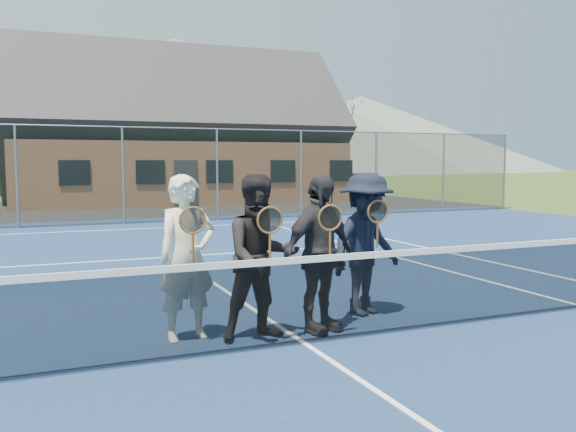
% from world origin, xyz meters
% --- Properties ---
extents(ground, '(220.00, 220.00, 0.00)m').
position_xyz_m(ground, '(0.00, 20.00, 0.00)').
color(ground, '#314A1A').
rests_on(ground, ground).
extents(court_surface, '(30.00, 30.00, 0.02)m').
position_xyz_m(court_surface, '(0.00, 0.00, 0.01)').
color(court_surface, navy).
rests_on(court_surface, ground).
extents(hedge_row, '(40.00, 1.20, 1.10)m').
position_xyz_m(hedge_row, '(0.00, 32.00, 0.55)').
color(hedge_row, black).
rests_on(hedge_row, ground).
extents(hill_centre, '(120.00, 120.00, 22.00)m').
position_xyz_m(hill_centre, '(20.00, 95.00, 11.00)').
color(hill_centre, '#526258').
rests_on(hill_centre, ground).
extents(hill_east, '(90.00, 90.00, 14.00)m').
position_xyz_m(hill_east, '(55.00, 95.00, 7.00)').
color(hill_east, slate).
rests_on(hill_east, ground).
extents(court_markings, '(11.03, 23.83, 0.01)m').
position_xyz_m(court_markings, '(0.00, 0.00, 0.02)').
color(court_markings, white).
rests_on(court_markings, court_surface).
extents(tennis_net, '(11.68, 0.08, 1.10)m').
position_xyz_m(tennis_net, '(0.00, 0.00, 0.54)').
color(tennis_net, slate).
rests_on(tennis_net, ground).
extents(perimeter_fence, '(30.07, 0.07, 3.02)m').
position_xyz_m(perimeter_fence, '(0.00, 13.50, 1.52)').
color(perimeter_fence, slate).
rests_on(perimeter_fence, ground).
extents(clubhouse, '(15.60, 8.20, 7.70)m').
position_xyz_m(clubhouse, '(4.00, 24.00, 3.99)').
color(clubhouse, '#9E6B4C').
rests_on(clubhouse, ground).
extents(tree_c, '(3.20, 3.20, 7.77)m').
position_xyz_m(tree_c, '(2.00, 33.00, 5.79)').
color(tree_c, '#342113').
rests_on(tree_c, ground).
extents(tree_d, '(3.20, 3.20, 7.77)m').
position_xyz_m(tree_d, '(12.00, 33.00, 5.79)').
color(tree_d, '#332212').
rests_on(tree_d, ground).
extents(tree_e, '(3.20, 3.20, 7.77)m').
position_xyz_m(tree_e, '(18.00, 33.00, 5.79)').
color(tree_e, '#3C2916').
rests_on(tree_e, ground).
extents(player_a, '(0.72, 0.55, 1.80)m').
position_xyz_m(player_a, '(-1.10, 0.68, 0.92)').
color(player_a, silver).
rests_on(player_a, court_surface).
extents(player_b, '(0.88, 0.68, 1.80)m').
position_xyz_m(player_b, '(-0.35, 0.38, 0.92)').
color(player_b, black).
rests_on(player_b, court_surface).
extents(player_c, '(1.14, 0.79, 1.80)m').
position_xyz_m(player_c, '(0.35, 0.38, 0.92)').
color(player_c, '#26262B').
rests_on(player_c, court_surface).
extents(player_d, '(1.32, 1.03, 1.80)m').
position_xyz_m(player_d, '(1.24, 0.87, 0.92)').
color(player_d, black).
rests_on(player_d, court_surface).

